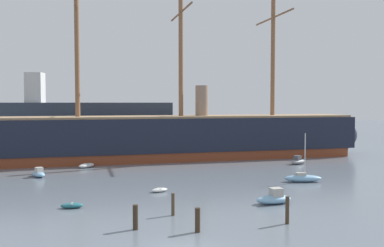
# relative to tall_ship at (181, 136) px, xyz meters

# --- Properties ---
(tall_ship) EXTENTS (74.19, 22.34, 36.06)m
(tall_ship) POSITION_rel_tall_ship_xyz_m (0.00, 0.00, 0.00)
(tall_ship) COLOR brown
(tall_ship) RESTS_ON ground
(dinghy_foreground_left) EXTENTS (2.14, 1.12, 0.49)m
(dinghy_foreground_left) POSITION_rel_tall_ship_xyz_m (-10.84, -33.66, -3.68)
(dinghy_foreground_left) COLOR #236670
(dinghy_foreground_left) RESTS_ON ground
(motorboat_foreground_right) EXTENTS (3.87, 2.34, 1.52)m
(motorboat_foreground_right) POSITION_rel_tall_ship_xyz_m (8.22, -32.89, -3.39)
(motorboat_foreground_right) COLOR #7FB2D6
(motorboat_foreground_right) RESTS_ON ground
(dinghy_near_centre) EXTENTS (2.06, 1.63, 0.45)m
(dinghy_near_centre) POSITION_rel_tall_ship_xyz_m (-2.96, -27.00, -3.70)
(dinghy_near_centre) COLOR silver
(dinghy_near_centre) RESTS_ON ground
(motorboat_mid_left) EXTENTS (2.86, 3.24, 1.29)m
(motorboat_mid_left) POSITION_rel_tall_ship_xyz_m (-19.03, -16.87, -3.47)
(motorboat_mid_left) COLOR #7FB2D6
(motorboat_mid_left) RESTS_ON ground
(sailboat_mid_right) EXTENTS (4.66, 1.59, 5.99)m
(sailboat_mid_right) POSITION_rel_tall_ship_xyz_m (14.44, -22.02, -3.42)
(sailboat_mid_right) COLOR #7FB2D6
(sailboat_mid_right) RESTS_ON ground
(dinghy_alongside_bow) EXTENTS (2.65, 2.93, 0.66)m
(dinghy_alongside_bow) POSITION_rel_tall_ship_xyz_m (-14.36, -9.17, -3.60)
(dinghy_alongside_bow) COLOR silver
(dinghy_alongside_bow) RESTS_ON ground
(motorboat_alongside_stern) EXTENTS (3.40, 3.08, 1.37)m
(motorboat_alongside_stern) POSITION_rel_tall_ship_xyz_m (18.37, -7.20, -3.45)
(motorboat_alongside_stern) COLOR gray
(motorboat_alongside_stern) RESTS_ON ground
(sailboat_far_left) EXTENTS (3.61, 2.26, 4.52)m
(sailboat_far_left) POSITION_rel_tall_ship_xyz_m (-27.72, 8.16, -3.55)
(sailboat_far_left) COLOR #B22D28
(sailboat_far_left) RESTS_ON ground
(sailboat_far_right) EXTENTS (3.22, 3.82, 5.05)m
(sailboat_far_right) POSITION_rel_tall_ship_xyz_m (27.56, 5.43, -3.50)
(sailboat_far_right) COLOR #1E284C
(sailboat_far_right) RESTS_ON ground
(motorboat_distant_centre) EXTENTS (2.08, 3.81, 1.52)m
(motorboat_distant_centre) POSITION_rel_tall_ship_xyz_m (3.24, 18.62, -3.40)
(motorboat_distant_centre) COLOR orange
(motorboat_distant_centre) RESTS_ON ground
(mooring_piling_nearest) EXTENTS (0.32, 0.32, 2.24)m
(mooring_piling_nearest) POSITION_rel_tall_ship_xyz_m (7.63, -39.63, -2.81)
(mooring_piling_nearest) COLOR #423323
(mooring_piling_nearest) RESTS_ON ground
(mooring_piling_left_pair) EXTENTS (0.31, 0.31, 1.95)m
(mooring_piling_left_pair) POSITION_rel_tall_ship_xyz_m (-1.52, -36.62, -2.96)
(mooring_piling_left_pair) COLOR #4C3D2D
(mooring_piling_left_pair) RESTS_ON ground
(mooring_piling_right_pair) EXTENTS (0.40, 0.40, 1.86)m
(mooring_piling_right_pair) POSITION_rel_tall_ship_xyz_m (0.30, -41.48, -3.00)
(mooring_piling_right_pair) COLOR #382B1E
(mooring_piling_right_pair) RESTS_ON ground
(mooring_piling_midwater) EXTENTS (0.41, 0.41, 1.92)m
(mooring_piling_midwater) POSITION_rel_tall_ship_xyz_m (-4.42, -40.58, -2.97)
(mooring_piling_midwater) COLOR #382B1E
(mooring_piling_midwater) RESTS_ON ground
(dockside_warehouse_left) EXTENTS (55.17, 12.55, 15.63)m
(dockside_warehouse_left) POSITION_rel_tall_ship_xyz_m (-26.98, 12.66, 0.94)
(dockside_warehouse_left) COLOR #565659
(dockside_warehouse_left) RESTS_ON ground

